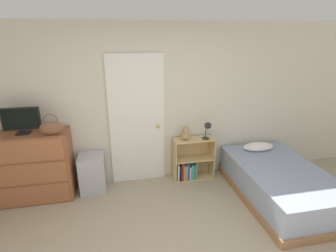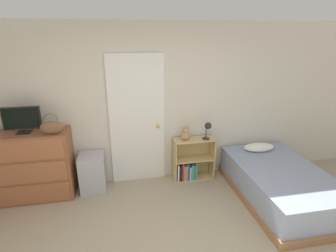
# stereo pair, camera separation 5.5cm
# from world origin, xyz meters

# --- Properties ---
(wall_back) EXTENTS (10.00, 0.06, 2.55)m
(wall_back) POSITION_xyz_m (0.00, 2.26, 1.27)
(wall_back) COLOR beige
(wall_back) RESTS_ON ground_plane
(door_closed) EXTENTS (0.87, 0.09, 2.10)m
(door_closed) POSITION_xyz_m (-0.19, 2.20, 1.05)
(door_closed) COLOR white
(door_closed) RESTS_ON ground_plane
(dresser) EXTENTS (1.08, 0.46, 1.05)m
(dresser) POSITION_xyz_m (-1.75, 1.98, 0.52)
(dresser) COLOR brown
(dresser) RESTS_ON ground_plane
(tv) EXTENTS (0.50, 0.16, 0.38)m
(tv) POSITION_xyz_m (-1.79, 1.98, 1.25)
(tv) COLOR black
(tv) RESTS_ON dresser
(handbag) EXTENTS (0.32, 0.12, 0.30)m
(handbag) POSITION_xyz_m (-1.38, 1.85, 1.15)
(handbag) COLOR brown
(handbag) RESTS_ON dresser
(storage_bin) EXTENTS (0.39, 0.38, 0.60)m
(storage_bin) POSITION_xyz_m (-0.93, 2.02, 0.30)
(storage_bin) COLOR #ADADB7
(storage_bin) RESTS_ON ground_plane
(bookshelf) EXTENTS (0.68, 0.28, 0.72)m
(bookshelf) POSITION_xyz_m (0.67, 2.07, 0.28)
(bookshelf) COLOR tan
(bookshelf) RESTS_ON ground_plane
(teddy_bear) EXTENTS (0.15, 0.15, 0.23)m
(teddy_bear) POSITION_xyz_m (0.58, 2.07, 0.82)
(teddy_bear) COLOR tan
(teddy_bear) RESTS_ON bookshelf
(desk_lamp) EXTENTS (0.14, 0.14, 0.29)m
(desk_lamp) POSITION_xyz_m (0.94, 2.02, 0.93)
(desk_lamp) COLOR #262628
(desk_lamp) RESTS_ON bookshelf
(bed) EXTENTS (1.18, 1.92, 0.60)m
(bed) POSITION_xyz_m (1.84, 1.26, 0.25)
(bed) COLOR #996B47
(bed) RESTS_ON ground_plane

